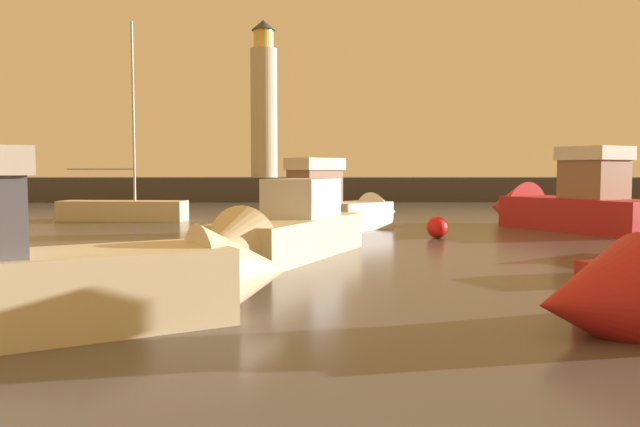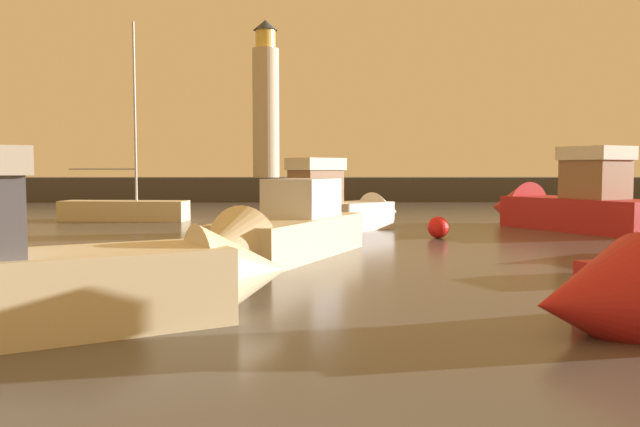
{
  "view_description": "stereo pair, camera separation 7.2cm",
  "coord_description": "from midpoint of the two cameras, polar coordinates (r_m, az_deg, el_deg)",
  "views": [
    {
      "loc": [
        0.59,
        -2.91,
        2.6
      ],
      "look_at": [
        1.07,
        13.98,
        1.45
      ],
      "focal_mm": 36.01,
      "sensor_mm": 36.0,
      "label": 1
    },
    {
      "loc": [
        0.66,
        -2.92,
        2.6
      ],
      "look_at": [
        1.07,
        13.98,
        1.45
      ],
      "focal_mm": 36.01,
      "sensor_mm": 36.0,
      "label": 2
    }
  ],
  "objects": [
    {
      "name": "motorboat_2",
      "position": [
        27.48,
        1.8,
        0.42
      ],
      "size": [
        6.72,
        6.49,
        3.36
      ],
      "color": "white",
      "rests_on": "ground_plane"
    },
    {
      "name": "breakwater",
      "position": [
        55.44,
        -2.3,
        2.22
      ],
      "size": [
        79.53,
        5.87,
        1.96
      ],
      "primitive_type": "cube",
      "color": "#423F3D",
      "rests_on": "ground_plane"
    },
    {
      "name": "lighthouse",
      "position": [
        55.8,
        -5.05,
        9.72
      ],
      "size": [
        2.27,
        2.27,
        13.34
      ],
      "color": "beige",
      "rests_on": "breakwater"
    },
    {
      "name": "mooring_buoy",
      "position": [
        24.89,
        10.3,
        -1.22
      ],
      "size": [
        0.82,
        0.82,
        0.82
      ],
      "primitive_type": "sphere",
      "color": "red",
      "rests_on": "ground_plane"
    },
    {
      "name": "sailboat_moored",
      "position": [
        34.45,
        -17.16,
        0.35
      ],
      "size": [
        6.55,
        2.29,
        10.07
      ],
      "color": "beige",
      "rests_on": "ground_plane"
    },
    {
      "name": "ground_plane",
      "position": [
        29.29,
        -2.86,
        -1.2
      ],
      "size": [
        220.0,
        220.0,
        0.0
      ],
      "primitive_type": "plane",
      "color": "#4C4742"
    },
    {
      "name": "motorboat_4",
      "position": [
        11.11,
        -21.69,
        -4.81
      ],
      "size": [
        7.71,
        5.27,
        3.19
      ],
      "color": "beige",
      "rests_on": "ground_plane"
    },
    {
      "name": "motorboat_5",
      "position": [
        30.43,
        20.37,
        0.77
      ],
      "size": [
        6.34,
        8.93,
        4.09
      ],
      "color": "#B21E1E",
      "rests_on": "ground_plane"
    },
    {
      "name": "motorboat_0",
      "position": [
        18.32,
        -4.16,
        -1.84
      ],
      "size": [
        5.37,
        8.25,
        2.75
      ],
      "color": "beige",
      "rests_on": "ground_plane"
    }
  ]
}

